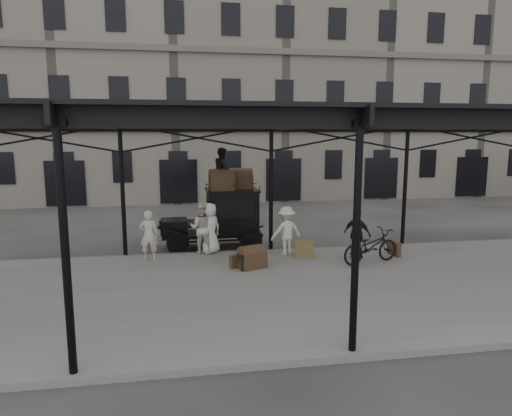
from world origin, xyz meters
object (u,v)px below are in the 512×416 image
Objects in this scene: steamer_trunk_roof_near at (222,181)px; steamer_trunk_platform at (252,258)px; porter_left at (149,235)px; porter_official at (357,234)px; bicycle at (371,246)px; taxi at (224,216)px.

steamer_trunk_platform is (0.63, -3.00, -2.05)m from steamer_trunk_roof_near.
porter_left is 3.33m from steamer_trunk_roof_near.
steamer_trunk_roof_near is (-4.18, 2.48, 1.54)m from porter_official.
bicycle is 2.37× the size of steamer_trunk_roof_near.
porter_official is at bearing -33.69° from taxi.
steamer_trunk_roof_near is at bearing 37.93° from bicycle.
taxi is 5.47m from bicycle.
porter_left is 6.74m from porter_official.
taxi is 3.17m from porter_left.
bicycle is (0.21, -0.61, -0.27)m from porter_official.
bicycle is at bearing -22.63° from steamer_trunk_platform.
bicycle is at bearing 171.79° from porter_left.
taxi is 2.23× the size of porter_left.
taxi is 1.32m from steamer_trunk_roof_near.
taxi reaches higher than bicycle.
steamer_trunk_platform is (3.13, -1.43, -0.52)m from porter_left.
porter_official is 2.01× the size of steamer_trunk_platform.
steamer_trunk_roof_near reaches higher than taxi.
steamer_trunk_roof_near reaches higher than porter_official.
steamer_trunk_platform is at bearing 58.66° from porter_official.
porter_left is 1.87× the size of steamer_trunk_roof_near.
taxi is at bearing 35.31° from bicycle.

